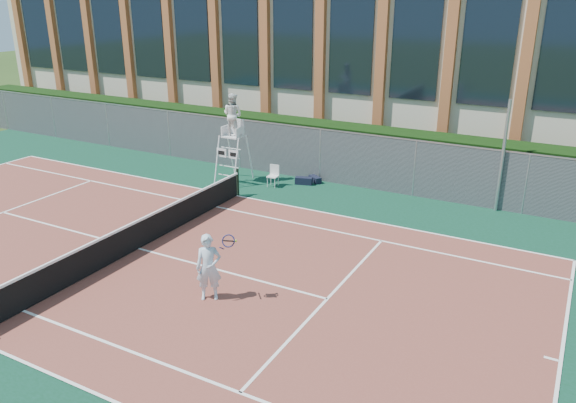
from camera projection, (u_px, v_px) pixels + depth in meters
The scene contains 13 objects.
ground at pixel (139, 249), 17.30m from camera, with size 120.00×120.00×0.00m, color #233814.
apron at pixel (160, 238), 18.12m from camera, with size 36.00×20.00×0.01m, color #0C361F.
tennis_court at pixel (138, 249), 17.29m from camera, with size 23.77×10.97×0.02m, color brown.
tennis_net at pixel (137, 233), 17.11m from camera, with size 0.10×11.30×1.10m.
fence at pixel (278, 149), 24.17m from camera, with size 40.00×0.06×2.20m, color #595E60, non-canonical shape.
hedge at pixel (291, 143), 25.16m from camera, with size 40.00×1.40×2.20m, color black.
building at pixel (360, 57), 30.65m from camera, with size 45.00×10.60×8.22m.
steel_pole at pixel (503, 157), 19.69m from camera, with size 0.12×0.12×4.05m, color #9EA0A5.
umpire_chair at pixel (233, 117), 22.66m from camera, with size 1.04×1.60×3.73m.
plastic_chair at pixel (274, 174), 22.82m from camera, with size 0.44×0.44×0.88m.
sports_bag_near at pixel (304, 181), 23.13m from camera, with size 0.70×0.28×0.30m, color black.
sports_bag_far at pixel (315, 179), 23.40m from camera, with size 0.63×0.27×0.25m, color black.
tennis_player at pixel (209, 267), 14.16m from camera, with size 1.05×0.80×1.78m.
Camera 1 is at (11.54, -11.61, 7.40)m, focal length 35.00 mm.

